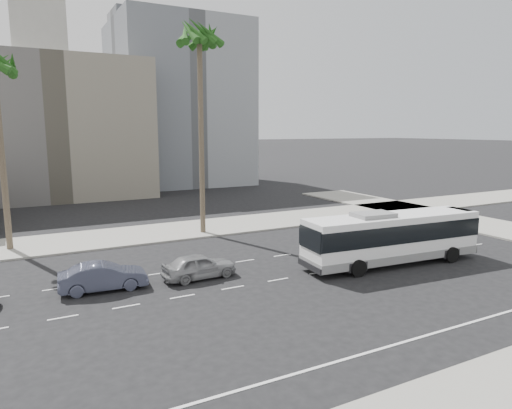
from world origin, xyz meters
TOP-DOWN VIEW (x-y plane):
  - ground at (0.00, 0.00)m, footprint 700.00×700.00m
  - sidewalk_north at (0.00, 15.50)m, footprint 120.00×7.00m
  - midrise_beige_west at (-12.00, 45.00)m, footprint 24.00×18.00m
  - midrise_gray_center at (8.00, 52.00)m, footprint 20.00×20.00m
  - civic_tower at (-2.00, 250.00)m, footprint 42.00×42.00m
  - highrise_right at (45.00, 230.00)m, footprint 26.00×26.00m
  - highrise_far at (70.00, 260.00)m, footprint 22.00×22.00m
  - city_bus at (5.44, -0.65)m, footprint 12.78×3.75m
  - car_a at (-7.09, 2.52)m, footprint 2.02×4.59m
  - car_b at (-12.59, 3.05)m, footprint 2.05×4.89m
  - palm_near at (-2.53, 13.69)m, footprint 5.24×5.24m

SIDE VIEW (x-z plane):
  - ground at x=0.00m, z-range 0.00..0.00m
  - sidewalk_north at x=0.00m, z-range 0.00..0.15m
  - car_a at x=-7.09m, z-range 0.00..1.54m
  - car_b at x=-12.59m, z-range 0.00..1.57m
  - city_bus at x=5.44m, z-range 0.09..3.71m
  - midrise_beige_west at x=-12.00m, z-range 0.00..18.00m
  - midrise_gray_center at x=8.00m, z-range 0.00..26.00m
  - palm_near at x=-2.53m, z-range 7.15..24.77m
  - highrise_far at x=70.00m, z-range 0.00..60.00m
  - highrise_right at x=45.00m, z-range 0.00..70.00m
  - civic_tower at x=-2.00m, z-range -25.67..103.33m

